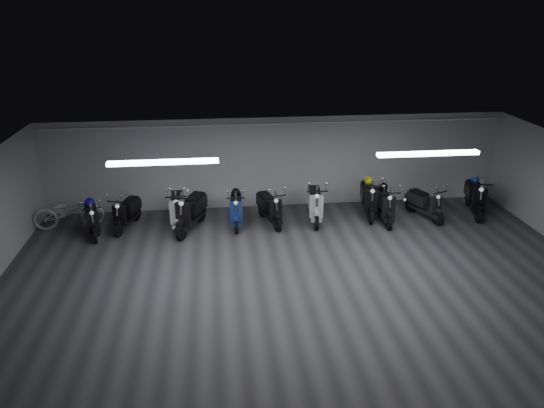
{
  "coord_description": "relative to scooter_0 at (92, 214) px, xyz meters",
  "views": [
    {
      "loc": [
        -1.85,
        -9.92,
        6.05
      ],
      "look_at": [
        -0.45,
        2.5,
        1.05
      ],
      "focal_mm": 33.96,
      "sensor_mm": 36.0,
      "label": 1
    }
  ],
  "objects": [
    {
      "name": "bicycle",
      "position": [
        -0.76,
        0.59,
        -0.01
      ],
      "size": [
        1.94,
        0.95,
        1.2
      ],
      "primitive_type": "imported",
      "rotation": [
        0.0,
        0.0,
        1.74
      ],
      "color": "silver",
      "rests_on": "floor"
    },
    {
      "name": "scooter_8",
      "position": [
        8.2,
        0.05,
        0.06
      ],
      "size": [
        0.71,
        1.83,
        1.34
      ],
      "primitive_type": null,
      "rotation": [
        0.0,
        0.0,
        -0.06
      ],
      "color": "black",
      "rests_on": "floor"
    },
    {
      "name": "helmet_3",
      "position": [
        8.22,
        0.3,
        0.35
      ],
      "size": [
        0.27,
        0.27,
        0.27
      ],
      "primitive_type": "sphere",
      "color": "black",
      "rests_on": "scooter_8"
    },
    {
      "name": "helmet_0",
      "position": [
        7.92,
        0.77,
        0.4
      ],
      "size": [
        0.25,
        0.25,
        0.25
      ],
      "primitive_type": "sphere",
      "color": "yellow",
      "rests_on": "scooter_7"
    },
    {
      "name": "helmet_2",
      "position": [
        -0.06,
        0.22,
        0.27
      ],
      "size": [
        0.25,
        0.25,
        0.25
      ],
      "primitive_type": "sphere",
      "color": "#130D8F",
      "rests_on": "scooter_0"
    },
    {
      "name": "helmet_1",
      "position": [
        3.94,
        0.48,
        0.3
      ],
      "size": [
        0.24,
        0.24,
        0.24
      ],
      "primitive_type": "sphere",
      "color": "black",
      "rests_on": "scooter_4"
    },
    {
      "name": "fluor_strip_right",
      "position": [
        8.27,
        -2.38,
        2.13
      ],
      "size": [
        2.4,
        0.18,
        0.08
      ],
      "primitive_type": "cube",
      "color": "white",
      "rests_on": "ceiling"
    },
    {
      "name": "scooter_3",
      "position": [
        2.67,
        0.04,
        0.13
      ],
      "size": [
        1.36,
        2.1,
        1.49
      ],
      "primitive_type": null,
      "rotation": [
        0.0,
        0.0,
        -0.38
      ],
      "color": "black",
      "rests_on": "floor"
    },
    {
      "name": "scooter_1",
      "position": [
        0.87,
        0.35,
        0.02
      ],
      "size": [
        1.03,
        1.78,
        1.26
      ],
      "primitive_type": null,
      "rotation": [
        0.0,
        0.0,
        -0.3
      ],
      "color": "black",
      "rests_on": "floor"
    },
    {
      "name": "scooter_4",
      "position": [
        3.93,
        0.24,
        0.03
      ],
      "size": [
        0.66,
        1.75,
        1.29
      ],
      "primitive_type": null,
      "rotation": [
        0.0,
        0.0,
        -0.05
      ],
      "color": "navy",
      "rests_on": "floor"
    },
    {
      "name": "scooter_0",
      "position": [
        0.0,
        0.0,
        0.0
      ],
      "size": [
        0.97,
        1.73,
        1.23
      ],
      "primitive_type": null,
      "rotation": [
        0.0,
        0.0,
        0.27
      ],
      "color": "black",
      "rests_on": "floor"
    },
    {
      "name": "scooter_6",
      "position": [
        6.21,
        0.31,
        0.1
      ],
      "size": [
        0.84,
        1.96,
        1.42
      ],
      "primitive_type": null,
      "rotation": [
        0.0,
        0.0,
        -0.11
      ],
      "color": "silver",
      "rests_on": "floor"
    },
    {
      "name": "back_wall",
      "position": [
        5.27,
        1.63,
        0.79
      ],
      "size": [
        14.0,
        0.01,
        2.8
      ],
      "primitive_type": "cube",
      "color": "#A9A9AC",
      "rests_on": "ground"
    },
    {
      "name": "conduit",
      "position": [
        5.27,
        1.54,
        2.01
      ],
      "size": [
        13.6,
        0.05,
        0.05
      ],
      "primitive_type": "cylinder",
      "rotation": [
        0.0,
        1.57,
        0.0
      ],
      "color": "white",
      "rests_on": "back_wall"
    },
    {
      "name": "ceiling",
      "position": [
        5.27,
        -3.38,
        2.19
      ],
      "size": [
        14.0,
        10.0,
        0.01
      ],
      "primitive_type": "cube",
      "color": "gray",
      "rests_on": "ground"
    },
    {
      "name": "floor",
      "position": [
        5.27,
        -3.38,
        -0.62
      ],
      "size": [
        14.0,
        10.0,
        0.01
      ],
      "primitive_type": "cube",
      "color": "#38373A",
      "rests_on": "ground"
    },
    {
      "name": "scooter_9",
      "position": [
        9.45,
        0.1,
        0.0
      ],
      "size": [
        1.12,
        1.74,
        1.23
      ],
      "primitive_type": null,
      "rotation": [
        0.0,
        0.0,
        0.38
      ],
      "color": "black",
      "rests_on": "floor"
    },
    {
      "name": "scooter_5",
      "position": [
        4.88,
        0.22,
        0.04
      ],
      "size": [
        1.03,
        1.85,
        1.31
      ],
      "primitive_type": null,
      "rotation": [
        0.0,
        0.0,
        0.27
      ],
      "color": "black",
      "rests_on": "floor"
    },
    {
      "name": "helmet_4",
      "position": [
        11.13,
        0.52,
        0.39
      ],
      "size": [
        0.23,
        0.23,
        0.23
      ],
      "primitive_type": "sphere",
      "color": "#0D3295",
      "rests_on": "scooter_10"
    },
    {
      "name": "front_wall",
      "position": [
        5.27,
        -8.38,
        0.79
      ],
      "size": [
        14.0,
        0.01,
        2.8
      ],
      "primitive_type": "cube",
      "color": "#A9A9AC",
      "rests_on": "ground"
    },
    {
      "name": "fluor_strip_left",
      "position": [
        2.27,
        -2.38,
        2.13
      ],
      "size": [
        2.4,
        0.18,
        0.08
      ],
      "primitive_type": "cube",
      "color": "white",
      "rests_on": "ceiling"
    },
    {
      "name": "scooter_7",
      "position": [
        7.88,
        0.51,
        0.1
      ],
      "size": [
        0.92,
        1.99,
        1.43
      ],
      "primitive_type": null,
      "rotation": [
        0.0,
        0.0,
        -0.15
      ],
      "color": "black",
      "rests_on": "floor"
    },
    {
      "name": "scooter_10",
      "position": [
        11.06,
        0.27,
        0.1
      ],
      "size": [
        1.11,
        2.02,
        1.43
      ],
      "primitive_type": null,
      "rotation": [
        0.0,
        0.0,
        -0.26
      ],
      "color": "black",
      "rests_on": "floor"
    },
    {
      "name": "scooter_2",
      "position": [
        2.27,
        0.31,
        0.09
      ],
      "size": [
        0.71,
        1.92,
        1.41
      ],
      "primitive_type": null,
      "rotation": [
        0.0,
        0.0,
        0.04
      ],
      "color": "silver",
      "rests_on": "floor"
    }
  ]
}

